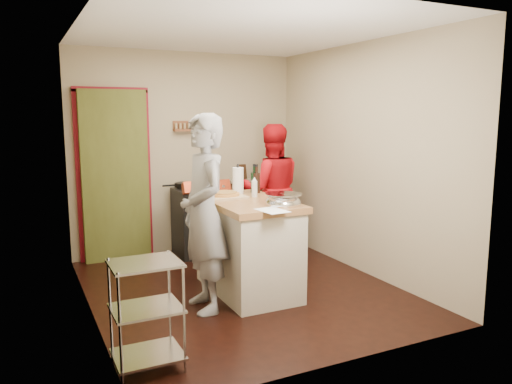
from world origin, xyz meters
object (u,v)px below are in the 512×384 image
Objects in this scene: wire_shelving at (147,310)px; person_stripe at (204,214)px; island at (248,244)px; person_red at (271,189)px; stove at (200,220)px.

wire_shelving is 0.44× the size of person_stripe.
island is (1.32, 1.12, 0.06)m from wire_shelving.
person_red reaches higher than wire_shelving.
person_stripe reaches higher than wire_shelving.
person_stripe reaches higher than person_red.
wire_shelving is at bearing -116.85° from stove.
stove is 1.91m from person_stripe.
person_stripe is at bearing -108.07° from stove.
person_stripe is 2.03m from person_red.
person_red reaches higher than island.
wire_shelving is at bearing -139.65° from island.
person_stripe is (-0.56, -0.26, 0.41)m from island.
stove is at bearing 63.15° from wire_shelving.
island is at bearing 68.39° from person_red.
person_red is at bearing 53.10° from island.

